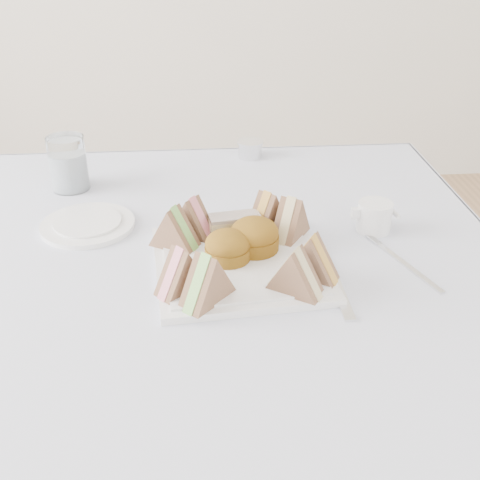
{
  "coord_description": "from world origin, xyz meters",
  "views": [
    {
      "loc": [
        -0.01,
        -0.84,
        1.26
      ],
      "look_at": [
        0.06,
        -0.02,
        0.8
      ],
      "focal_mm": 45.0,
      "sensor_mm": 36.0,
      "label": 1
    }
  ],
  "objects": [
    {
      "name": "sandwich_bl_b",
      "position": [
        -0.02,
        0.07,
        0.79
      ],
      "size": [
        0.09,
        0.08,
        0.07
      ],
      "primitive_type": null,
      "rotation": [
        0.0,
        0.0,
        2.49
      ],
      "color": "#9B7458",
      "rests_on": "serving_plate"
    },
    {
      "name": "sandwich_fr_a",
      "position": [
        0.16,
        -0.08,
        0.79
      ],
      "size": [
        0.09,
        0.08,
        0.07
      ],
      "primitive_type": null,
      "rotation": [
        0.0,
        0.0,
        -0.55
      ],
      "color": "#9B7458",
      "rests_on": "serving_plate"
    },
    {
      "name": "sandwich_br_a",
      "position": [
        0.15,
        0.05,
        0.8
      ],
      "size": [
        0.08,
        0.09,
        0.07
      ],
      "primitive_type": null,
      "rotation": [
        0.0,
        0.0,
        -2.15
      ],
      "color": "#9B7458",
      "rests_on": "serving_plate"
    },
    {
      "name": "pastry_slice",
      "position": [
        0.05,
        0.06,
        0.78
      ],
      "size": [
        0.09,
        0.05,
        0.04
      ],
      "primitive_type": "cube",
      "rotation": [
        0.0,
        0.0,
        0.16
      ],
      "color": "beige",
      "rests_on": "serving_plate"
    },
    {
      "name": "fork",
      "position": [
        0.33,
        -0.05,
        0.75
      ],
      "size": [
        0.06,
        0.15,
        0.0
      ],
      "primitive_type": "cube",
      "rotation": [
        0.0,
        0.0,
        0.35
      ],
      "color": "silver",
      "rests_on": "tablecloth"
    },
    {
      "name": "side_plate",
      "position": [
        -0.21,
        0.13,
        0.75
      ],
      "size": [
        0.22,
        0.22,
        0.01
      ],
      "primitive_type": "cylinder",
      "rotation": [
        0.0,
        0.0,
        0.36
      ],
      "color": "white",
      "rests_on": "tablecloth"
    },
    {
      "name": "serving_plate",
      "position": [
        0.06,
        -0.02,
        0.75
      ],
      "size": [
        0.29,
        0.29,
        0.01
      ],
      "primitive_type": "cube",
      "rotation": [
        0.0,
        0.0,
        0.09
      ],
      "color": "white",
      "rests_on": "tablecloth"
    },
    {
      "name": "table",
      "position": [
        0.0,
        0.0,
        0.37
      ],
      "size": [
        0.9,
        0.9,
        0.74
      ],
      "primitive_type": "cube",
      "color": "brown",
      "rests_on": "floor"
    },
    {
      "name": "knife",
      "position": [
        0.2,
        -0.07,
        0.75
      ],
      "size": [
        0.02,
        0.21,
        0.0
      ],
      "primitive_type": "cube",
      "rotation": [
        0.0,
        0.0,
        0.01
      ],
      "color": "silver",
      "rests_on": "tablecloth"
    },
    {
      "name": "sandwich_fl_b",
      "position": [
        0.0,
        -0.12,
        0.8
      ],
      "size": [
        0.09,
        0.09,
        0.08
      ],
      "primitive_type": null,
      "rotation": [
        0.0,
        0.0,
        0.82
      ],
      "color": "#9B7458",
      "rests_on": "serving_plate"
    },
    {
      "name": "tablecloth",
      "position": [
        0.0,
        0.0,
        0.74
      ],
      "size": [
        1.02,
        1.02,
        0.01
      ],
      "primitive_type": "cube",
      "color": "white",
      "rests_on": "table"
    },
    {
      "name": "sandwich_fr_b",
      "position": [
        0.13,
        -0.11,
        0.79
      ],
      "size": [
        0.09,
        0.08,
        0.07
      ],
      "primitive_type": null,
      "rotation": [
        0.0,
        0.0,
        -0.59
      ],
      "color": "#9B7458",
      "rests_on": "serving_plate"
    },
    {
      "name": "scone_left",
      "position": [
        0.04,
        -0.02,
        0.78
      ],
      "size": [
        0.08,
        0.08,
        0.05
      ],
      "primitive_type": "cylinder",
      "rotation": [
        0.0,
        0.0,
        -0.05
      ],
      "color": "#885910",
      "rests_on": "serving_plate"
    },
    {
      "name": "scone_right",
      "position": [
        0.08,
        0.01,
        0.78
      ],
      "size": [
        0.1,
        0.1,
        0.05
      ],
      "primitive_type": "cylinder",
      "rotation": [
        0.0,
        0.0,
        0.35
      ],
      "color": "#885910",
      "rests_on": "serving_plate"
    },
    {
      "name": "creamer_jug",
      "position": [
        0.3,
        0.08,
        0.77
      ],
      "size": [
        0.07,
        0.07,
        0.05
      ],
      "primitive_type": "cylinder",
      "rotation": [
        0.0,
        0.0,
        0.14
      ],
      "color": "white",
      "rests_on": "tablecloth"
    },
    {
      "name": "water_glass",
      "position": [
        -0.26,
        0.31,
        0.8
      ],
      "size": [
        0.09,
        0.09,
        0.11
      ],
      "primitive_type": "cylinder",
      "rotation": [
        0.0,
        0.0,
        0.19
      ],
      "color": "white",
      "rests_on": "tablecloth"
    },
    {
      "name": "sandwich_bl_a",
      "position": [
        -0.05,
        0.03,
        0.79
      ],
      "size": [
        0.09,
        0.08,
        0.07
      ],
      "primitive_type": null,
      "rotation": [
        0.0,
        0.0,
        2.6
      ],
      "color": "#9B7458",
      "rests_on": "serving_plate"
    },
    {
      "name": "sandwich_fl_a",
      "position": [
        -0.03,
        -0.09,
        0.79
      ],
      "size": [
        0.08,
        0.08,
        0.07
      ],
      "primitive_type": null,
      "rotation": [
        0.0,
        0.0,
        0.71
      ],
      "color": "#9B7458",
      "rests_on": "serving_plate"
    },
    {
      "name": "sandwich_br_b",
      "position": [
        0.11,
        0.08,
        0.79
      ],
      "size": [
        0.08,
        0.08,
        0.07
      ],
      "primitive_type": null,
      "rotation": [
        0.0,
        0.0,
        -2.36
      ],
      "color": "#9B7458",
      "rests_on": "serving_plate"
    },
    {
      "name": "tea_strainer",
      "position": [
        0.12,
        0.45,
        0.76
      ],
      "size": [
        0.07,
        0.07,
        0.03
      ],
      "primitive_type": "cylinder",
      "rotation": [
        0.0,
        0.0,
        -0.19
      ],
      "color": "silver",
      "rests_on": "tablecloth"
    }
  ]
}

